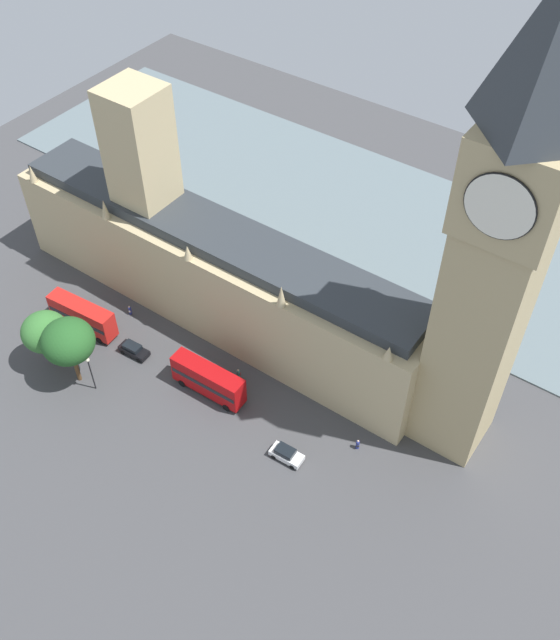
% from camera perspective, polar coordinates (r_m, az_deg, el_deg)
% --- Properties ---
extents(ground_plane, '(135.40, 135.40, 0.00)m').
position_cam_1_polar(ground_plane, '(104.88, -5.43, 0.02)').
color(ground_plane, '#424244').
extents(river_thames, '(35.92, 121.86, 0.25)m').
position_cam_1_polar(river_thames, '(125.13, 4.36, 9.13)').
color(river_thames, slate).
rests_on(river_thames, ground).
extents(parliament_building, '(11.67, 65.40, 32.23)m').
position_cam_1_polar(parliament_building, '(100.58, -5.72, 4.52)').
color(parliament_building, tan).
rests_on(parliament_building, ground).
extents(clock_tower, '(9.48, 9.48, 59.62)m').
position_cam_1_polar(clock_tower, '(72.46, 17.34, 5.93)').
color(clock_tower, tan).
rests_on(clock_tower, ground).
extents(double_decker_bus_trailing, '(3.36, 10.67, 4.75)m').
position_cam_1_polar(double_decker_bus_trailing, '(105.18, -15.50, 0.36)').
color(double_decker_bus_trailing, red).
rests_on(double_decker_bus_trailing, ground).
extents(car_black_near_tower, '(2.09, 4.50, 1.74)m').
position_cam_1_polar(car_black_near_tower, '(101.35, -11.61, -2.33)').
color(car_black_near_tower, black).
rests_on(car_black_near_tower, ground).
extents(double_decker_bus_midblock, '(2.92, 10.58, 4.75)m').
position_cam_1_polar(double_decker_bus_midblock, '(94.07, -5.75, -4.75)').
color(double_decker_bus_midblock, '#B20C0F').
rests_on(double_decker_bus_midblock, ground).
extents(car_white_corner, '(2.15, 4.26, 1.74)m').
position_cam_1_polar(car_white_corner, '(88.95, 0.51, -10.65)').
color(car_white_corner, silver).
rests_on(car_white_corner, ground).
extents(pedestrian_kerbside, '(0.66, 0.63, 1.57)m').
position_cam_1_polar(pedestrian_kerbside, '(107.06, -11.88, 0.76)').
color(pedestrian_kerbside, navy).
rests_on(pedestrian_kerbside, ground).
extents(pedestrian_leading, '(0.67, 0.72, 1.72)m').
position_cam_1_polar(pedestrian_leading, '(96.75, -3.34, -4.33)').
color(pedestrian_leading, '#336B60').
rests_on(pedestrian_leading, ground).
extents(pedestrian_opposite_hall, '(0.67, 0.63, 1.60)m').
position_cam_1_polar(pedestrian_opposite_hall, '(90.43, 6.22, -9.85)').
color(pedestrian_opposite_hall, navy).
rests_on(pedestrian_opposite_hall, ground).
extents(plane_tree_far_end, '(6.24, 6.24, 8.96)m').
position_cam_1_polar(plane_tree_far_end, '(99.19, -18.26, -0.90)').
color(plane_tree_far_end, brown).
rests_on(plane_tree_far_end, ground).
extents(plane_tree_by_river_gate, '(6.94, 6.94, 10.56)m').
position_cam_1_polar(plane_tree_by_river_gate, '(95.23, -16.57, -1.66)').
color(plane_tree_by_river_gate, brown).
rests_on(plane_tree_by_river_gate, ground).
extents(street_lamp_under_trees, '(0.56, 0.56, 6.12)m').
position_cam_1_polar(street_lamp_under_trees, '(95.96, -14.95, -3.70)').
color(street_lamp_under_trees, black).
rests_on(street_lamp_under_trees, ground).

